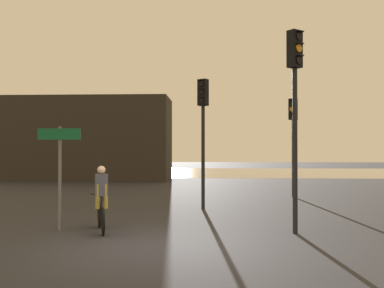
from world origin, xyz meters
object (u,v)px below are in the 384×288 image
distant_building (83,139)px  direction_sign_post (59,162)px  traffic_light_near_right (295,93)px  traffic_light_center (203,119)px  cyclist (101,198)px  traffic_light_far_right (293,128)px

distant_building → direction_sign_post: size_ratio=4.46×
distant_building → direction_sign_post: (4.81, -17.61, -1.03)m
distant_building → traffic_light_near_right: distant_building is taller
traffic_light_center → traffic_light_near_right: bearing=148.5°
direction_sign_post → traffic_light_near_right: bearing=-178.9°
traffic_light_near_right → traffic_light_center: traffic_light_near_right is taller
traffic_light_center → cyclist: 5.26m
traffic_light_near_right → direction_sign_post: 6.07m
traffic_light_near_right → traffic_light_far_right: size_ratio=1.17×
traffic_light_far_right → traffic_light_center: bearing=79.8°
traffic_light_center → direction_sign_post: size_ratio=1.70×
distant_building → traffic_light_far_right: distant_building is taller
traffic_light_far_right → cyclist: bearing=86.2°
traffic_light_far_right → traffic_light_center: size_ratio=0.95×
traffic_light_far_right → distant_building: bearing=-5.1°
distant_building → traffic_light_near_right: bearing=-59.0°
direction_sign_post → cyclist: bearing=174.0°
cyclist → distant_building: bearing=88.8°
traffic_light_center → distant_building: bearing=-29.9°
traffic_light_far_right → direction_sign_post: size_ratio=1.61×
distant_building → cyclist: distant_building is taller
traffic_light_far_right → direction_sign_post: traffic_light_far_right is taller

